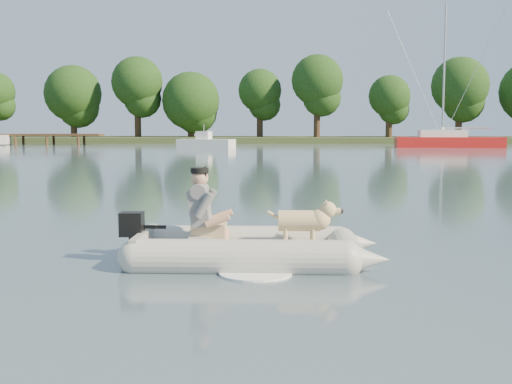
# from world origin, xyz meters

# --- Properties ---
(water) EXTENTS (160.00, 160.00, 0.00)m
(water) POSITION_xyz_m (0.00, 0.00, 0.00)
(water) COLOR slate
(water) RESTS_ON ground
(shore_bank) EXTENTS (160.00, 12.00, 0.70)m
(shore_bank) POSITION_xyz_m (0.00, 62.00, 0.25)
(shore_bank) COLOR #47512D
(shore_bank) RESTS_ON water
(dock) EXTENTS (18.00, 2.00, 1.04)m
(dock) POSITION_xyz_m (-26.00, 52.00, 0.52)
(dock) COLOR #4C331E
(dock) RESTS_ON water
(treeline) EXTENTS (71.02, 7.35, 9.27)m
(treeline) POSITION_xyz_m (-3.71, 61.11, 5.48)
(treeline) COLOR #332316
(treeline) RESTS_ON shore_bank
(dinghy) EXTENTS (4.31, 2.69, 1.34)m
(dinghy) POSITION_xyz_m (0.27, 0.18, 0.57)
(dinghy) COLOR #A0A09B
(dinghy) RESTS_ON water
(man) EXTENTS (0.71, 0.61, 1.04)m
(man) POSITION_xyz_m (-0.40, 0.22, 0.75)
(man) COLOR slate
(man) RESTS_ON dinghy
(dog) EXTENTS (0.90, 0.33, 0.60)m
(dog) POSITION_xyz_m (0.90, 0.24, 0.50)
(dog) COLOR tan
(dog) RESTS_ON dinghy
(outboard_motor) EXTENTS (0.40, 0.29, 0.76)m
(outboard_motor) POSITION_xyz_m (-1.33, 0.16, 0.30)
(outboard_motor) COLOR black
(outboard_motor) RESTS_ON dinghy
(motorboat) EXTENTS (5.02, 3.01, 1.99)m
(motorboat) POSITION_xyz_m (-5.95, 43.52, 0.90)
(motorboat) COLOR white
(motorboat) RESTS_ON water
(sailboat) EXTENTS (8.83, 3.14, 11.94)m
(sailboat) POSITION_xyz_m (13.98, 46.15, 0.52)
(sailboat) COLOR red
(sailboat) RESTS_ON water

